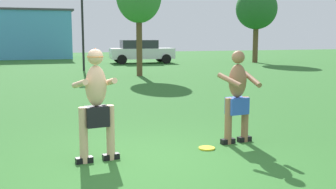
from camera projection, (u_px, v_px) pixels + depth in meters
The scene contains 8 objects.
ground_plane at pixel (146, 165), 6.17m from camera, with size 80.00×80.00×0.00m, color #2D6628.
player_with_cap at pixel (96, 100), 6.22m from camera, with size 0.69×0.66×1.74m.
player_in_blue at pixel (238, 95), 7.31m from camera, with size 0.66×0.63×1.66m.
frisbee at pixel (207, 148), 7.03m from camera, with size 0.28×0.28×0.03m, color yellow.
car_white_mid_lot at pixel (141, 51), 28.11m from camera, with size 4.41×2.25×1.58m.
lamp_post at pixel (82, 8), 21.78m from camera, with size 0.60×0.24×5.44m.
outbuilding_behind_lot at pixel (3, 34), 33.07m from camera, with size 10.94×4.43×3.98m.
tree_right_field at pixel (256, 9), 28.37m from camera, with size 2.84×2.84×5.14m.
Camera 1 is at (-1.56, -5.75, 1.94)m, focal length 43.88 mm.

